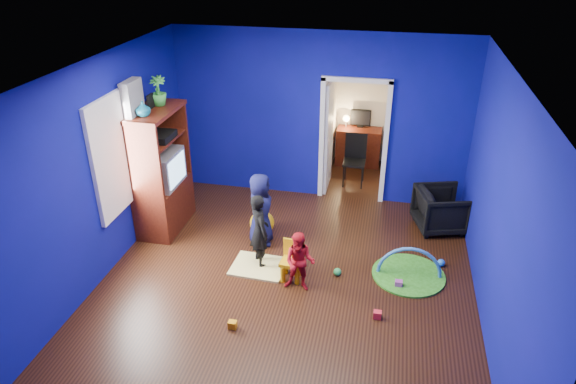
% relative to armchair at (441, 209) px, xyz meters
% --- Properties ---
extents(floor, '(5.00, 5.50, 0.01)m').
position_rel_armchair_xyz_m(floor, '(-2.10, -1.98, -0.34)').
color(floor, black).
rests_on(floor, ground).
extents(ceiling, '(5.00, 5.50, 0.01)m').
position_rel_armchair_xyz_m(ceiling, '(-2.10, -1.98, 2.56)').
color(ceiling, white).
rests_on(ceiling, wall_back).
extents(wall_back, '(5.00, 0.02, 2.90)m').
position_rel_armchair_xyz_m(wall_back, '(-2.10, 0.77, 1.11)').
color(wall_back, navy).
rests_on(wall_back, floor).
extents(wall_front, '(5.00, 0.02, 2.90)m').
position_rel_armchair_xyz_m(wall_front, '(-2.10, -4.73, 1.11)').
color(wall_front, navy).
rests_on(wall_front, floor).
extents(wall_left, '(0.02, 5.50, 2.90)m').
position_rel_armchair_xyz_m(wall_left, '(-4.60, -1.98, 1.11)').
color(wall_left, navy).
rests_on(wall_left, floor).
extents(wall_right, '(0.02, 5.50, 2.90)m').
position_rel_armchair_xyz_m(wall_right, '(0.40, -1.98, 1.11)').
color(wall_right, navy).
rests_on(wall_right, floor).
extents(alcove, '(1.00, 1.75, 2.50)m').
position_rel_armchair_xyz_m(alcove, '(-1.50, 1.64, 0.91)').
color(alcove, silver).
rests_on(alcove, floor).
extents(armchair, '(0.93, 0.91, 0.68)m').
position_rel_armchair_xyz_m(armchair, '(0.00, 0.00, 0.00)').
color(armchair, black).
rests_on(armchair, floor).
extents(child_black, '(0.45, 0.48, 1.11)m').
position_rel_armchair_xyz_m(child_black, '(-2.56, -1.53, 0.21)').
color(child_black, black).
rests_on(child_black, floor).
extents(child_navy, '(0.47, 0.62, 1.15)m').
position_rel_armchair_xyz_m(child_navy, '(-2.69, -0.99, 0.23)').
color(child_navy, black).
rests_on(child_navy, floor).
extents(toddler_red, '(0.42, 0.33, 0.85)m').
position_rel_armchair_xyz_m(toddler_red, '(-1.91, -1.99, 0.08)').
color(toddler_red, '#AE1D12').
rests_on(toddler_red, floor).
extents(vase, '(0.24, 0.24, 0.22)m').
position_rel_armchair_xyz_m(vase, '(-4.31, -1.12, 1.73)').
color(vase, '#0C5460').
rests_on(vase, tv_armoire).
extents(potted_plant, '(0.30, 0.30, 0.44)m').
position_rel_armchair_xyz_m(potted_plant, '(-4.31, -0.60, 1.84)').
color(potted_plant, green).
rests_on(potted_plant, tv_armoire).
extents(tv_armoire, '(0.58, 1.14, 1.96)m').
position_rel_armchair_xyz_m(tv_armoire, '(-4.31, -0.82, 0.64)').
color(tv_armoire, '#371709').
rests_on(tv_armoire, floor).
extents(crt_tv, '(0.46, 0.70, 0.54)m').
position_rel_armchair_xyz_m(crt_tv, '(-4.27, -0.82, 0.68)').
color(crt_tv, silver).
rests_on(crt_tv, tv_armoire).
extents(yellow_blanket, '(0.78, 0.63, 0.03)m').
position_rel_armchair_xyz_m(yellow_blanket, '(-2.56, -1.63, -0.33)').
color(yellow_blanket, '#F2E07A').
rests_on(yellow_blanket, floor).
extents(hopper_ball, '(0.39, 0.39, 0.39)m').
position_rel_armchair_xyz_m(hopper_ball, '(-2.74, -0.74, -0.15)').
color(hopper_ball, yellow).
rests_on(hopper_ball, floor).
extents(kid_chair, '(0.31, 0.31, 0.50)m').
position_rel_armchair_xyz_m(kid_chair, '(-2.06, -1.79, -0.09)').
color(kid_chair, yellow).
rests_on(kid_chair, floor).
extents(play_mat, '(1.01, 1.01, 0.03)m').
position_rel_armchair_xyz_m(play_mat, '(-0.47, -1.40, -0.33)').
color(play_mat, green).
rests_on(play_mat, floor).
extents(toy_arch, '(0.90, 0.09, 0.90)m').
position_rel_armchair_xyz_m(toy_arch, '(-0.47, -1.40, -0.32)').
color(toy_arch, '#3F8CD8').
rests_on(toy_arch, floor).
extents(window_left, '(0.03, 0.95, 1.55)m').
position_rel_armchair_xyz_m(window_left, '(-4.58, -1.63, 1.21)').
color(window_left, white).
rests_on(window_left, wall_left).
extents(curtain, '(0.14, 0.42, 2.40)m').
position_rel_armchair_xyz_m(curtain, '(-4.47, -1.08, 0.91)').
color(curtain, slate).
rests_on(curtain, floor).
extents(doorway, '(1.16, 0.10, 2.10)m').
position_rel_armchair_xyz_m(doorway, '(-1.50, 0.77, 0.71)').
color(doorway, white).
rests_on(doorway, floor).
extents(study_desk, '(0.88, 0.44, 0.75)m').
position_rel_armchair_xyz_m(study_desk, '(-1.50, 2.28, 0.03)').
color(study_desk, '#3D140A').
rests_on(study_desk, floor).
extents(desk_monitor, '(0.40, 0.05, 0.32)m').
position_rel_armchair_xyz_m(desk_monitor, '(-1.50, 2.40, 0.61)').
color(desk_monitor, black).
rests_on(desk_monitor, study_desk).
extents(desk_lamp, '(0.14, 0.14, 0.14)m').
position_rel_armchair_xyz_m(desk_lamp, '(-1.78, 2.34, 0.59)').
color(desk_lamp, '#FFD88C').
rests_on(desk_lamp, study_desk).
extents(folding_chair, '(0.40, 0.40, 0.92)m').
position_rel_armchair_xyz_m(folding_chair, '(-1.50, 1.32, 0.12)').
color(folding_chair, black).
rests_on(folding_chair, floor).
extents(book_shelf, '(0.88, 0.24, 0.04)m').
position_rel_armchair_xyz_m(book_shelf, '(-1.50, 2.39, 1.68)').
color(book_shelf, white).
rests_on(book_shelf, study_desk).
extents(toy_0, '(0.10, 0.08, 0.10)m').
position_rel_armchair_xyz_m(toy_0, '(-0.85, -2.37, -0.29)').
color(toy_0, red).
rests_on(toy_0, floor).
extents(toy_1, '(0.11, 0.11, 0.11)m').
position_rel_armchair_xyz_m(toy_1, '(-0.02, -1.06, -0.29)').
color(toy_1, blue).
rests_on(toy_1, floor).
extents(toy_2, '(0.10, 0.08, 0.10)m').
position_rel_armchair_xyz_m(toy_2, '(-2.55, -2.91, -0.29)').
color(toy_2, orange).
rests_on(toy_2, floor).
extents(toy_3, '(0.11, 0.11, 0.11)m').
position_rel_armchair_xyz_m(toy_3, '(-1.44, -1.58, -0.29)').
color(toy_3, green).
rests_on(toy_3, floor).
extents(toy_4, '(0.10, 0.08, 0.10)m').
position_rel_armchair_xyz_m(toy_4, '(-0.60, -1.68, -0.29)').
color(toy_4, '#B9459E').
rests_on(toy_4, floor).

